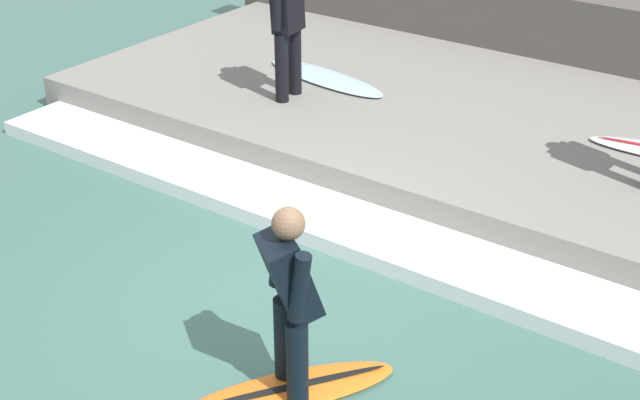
# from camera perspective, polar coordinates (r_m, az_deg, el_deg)

# --- Properties ---
(ground_plane) EXTENTS (28.00, 28.00, 0.00)m
(ground_plane) POSITION_cam_1_polar(r_m,az_deg,el_deg) (7.86, -3.22, -6.63)
(ground_plane) COLOR #426B60
(concrete_ledge) EXTENTS (4.40, 10.38, 0.43)m
(concrete_ledge) POSITION_cam_1_polar(r_m,az_deg,el_deg) (10.78, 10.17, 4.39)
(concrete_ledge) COLOR gray
(concrete_ledge) RESTS_ON ground_plane
(back_wall) EXTENTS (0.50, 10.90, 1.31)m
(back_wall) POSITION_cam_1_polar(r_m,az_deg,el_deg) (12.76, 15.32, 9.73)
(back_wall) COLOR #544F49
(back_wall) RESTS_ON ground_plane
(wave_foam_crest) EXTENTS (0.86, 9.86, 0.16)m
(wave_foam_crest) POSITION_cam_1_polar(r_m,az_deg,el_deg) (8.77, 2.42, -1.97)
(wave_foam_crest) COLOR white
(wave_foam_crest) RESTS_ON ground_plane
(surfboard_riding) EXTENTS (1.61, 1.32, 0.07)m
(surfboard_riding) POSITION_cam_1_polar(r_m,az_deg,el_deg) (6.89, -1.83, -12.05)
(surfboard_riding) COLOR orange
(surfboard_riding) RESTS_ON ground_plane
(surfer_riding) EXTENTS (0.57, 0.57, 1.54)m
(surfer_riding) POSITION_cam_1_polar(r_m,az_deg,el_deg) (6.36, -1.95, -5.95)
(surfer_riding) COLOR black
(surfer_riding) RESTS_ON surfboard_riding
(surfer_waiting_near) EXTENTS (0.57, 0.30, 1.67)m
(surfer_waiting_near) POSITION_cam_1_polar(r_m,az_deg,el_deg) (10.72, -2.09, 11.29)
(surfer_waiting_near) COLOR black
(surfer_waiting_near) RESTS_ON concrete_ledge
(surfboard_waiting_near) EXTENTS (0.82, 2.00, 0.06)m
(surfboard_waiting_near) POSITION_cam_1_polar(r_m,az_deg,el_deg) (11.58, 0.34, 7.85)
(surfboard_waiting_near) COLOR silver
(surfboard_waiting_near) RESTS_ON concrete_ledge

